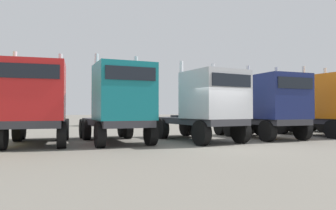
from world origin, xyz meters
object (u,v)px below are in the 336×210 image
Objects in this scene: semi_truck_teal at (120,104)px; semi_truck_silver at (206,105)px; semi_truck_orange at (328,104)px; semi_truck_navy at (271,106)px; semi_truck_red at (36,103)px.

semi_truck_teal is 0.95× the size of semi_truck_silver.
semi_truck_silver is 1.04× the size of semi_truck_orange.
semi_truck_orange is at bearing 92.98° from semi_truck_navy.
semi_truck_navy is at bearing 90.03° from semi_truck_red.
semi_truck_red is 3.56m from semi_truck_teal.
semi_truck_orange is (12.32, -0.31, 0.06)m from semi_truck_teal.
semi_truck_orange is (4.31, 0.22, 0.13)m from semi_truck_navy.
semi_truck_navy is (8.01, -0.53, -0.07)m from semi_truck_teal.
semi_truck_red is 11.59m from semi_truck_navy.
semi_truck_red reaches higher than semi_truck_navy.
semi_truck_orange is at bearing 85.09° from semi_truck_silver.
semi_truck_silver is at bearing -88.59° from semi_truck_navy.
semi_truck_red is at bearing -104.74° from semi_truck_silver.
semi_truck_orange is at bearing 86.43° from semi_truck_teal.
semi_truck_silver is (7.62, -1.02, -0.07)m from semi_truck_red.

